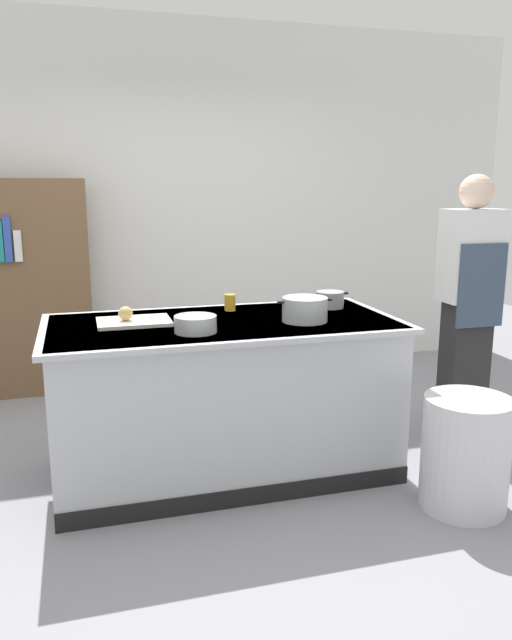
% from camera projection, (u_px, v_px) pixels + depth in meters
% --- Properties ---
extents(ground_plane, '(10.00, 10.00, 0.00)m').
position_uv_depth(ground_plane, '(225.00, 469.00, 3.69)').
color(ground_plane, gray).
extents(back_wall, '(6.40, 0.12, 3.00)m').
position_uv_depth(back_wall, '(167.00, 203.00, 5.34)').
color(back_wall, white).
rests_on(back_wall, ground_plane).
extents(counter_island, '(1.98, 0.98, 0.90)m').
position_uv_depth(counter_island, '(224.00, 395.00, 3.59)').
color(counter_island, '#B7BABF').
rests_on(counter_island, ground_plane).
extents(cutting_board, '(0.40, 0.28, 0.02)m').
position_uv_depth(cutting_board, '(134.00, 322.00, 3.44)').
color(cutting_board, silver).
rests_on(cutting_board, counter_island).
extents(onion, '(0.08, 0.08, 0.08)m').
position_uv_depth(onion, '(125.00, 314.00, 3.41)').
color(onion, tan).
rests_on(onion, cutting_board).
extents(stock_pot, '(0.32, 0.25, 0.14)m').
position_uv_depth(stock_pot, '(305.00, 309.00, 3.48)').
color(stock_pot, '#B7BABF').
rests_on(stock_pot, counter_island).
extents(sauce_pan, '(0.24, 0.17, 0.10)m').
position_uv_depth(sauce_pan, '(330.00, 300.00, 3.87)').
color(sauce_pan, '#99999E').
rests_on(sauce_pan, counter_island).
extents(mixing_bowl, '(0.22, 0.22, 0.09)m').
position_uv_depth(mixing_bowl, '(195.00, 324.00, 3.23)').
color(mixing_bowl, '#B7BABF').
rests_on(mixing_bowl, counter_island).
extents(juice_cup, '(0.07, 0.07, 0.10)m').
position_uv_depth(juice_cup, '(230.00, 302.00, 3.79)').
color(juice_cup, yellow).
rests_on(juice_cup, counter_island).
extents(trash_bin, '(0.45, 0.45, 0.59)m').
position_uv_depth(trash_bin, '(465.00, 453.00, 3.20)').
color(trash_bin, silver).
rests_on(trash_bin, ground_plane).
extents(person_chef, '(0.38, 0.25, 1.72)m').
position_uv_depth(person_chef, '(469.00, 299.00, 4.10)').
color(person_chef, '#262626').
rests_on(person_chef, ground_plane).
extents(bookshelf, '(1.10, 0.31, 1.70)m').
position_uv_depth(bookshelf, '(18.00, 289.00, 4.86)').
color(bookshelf, brown).
rests_on(bookshelf, ground_plane).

